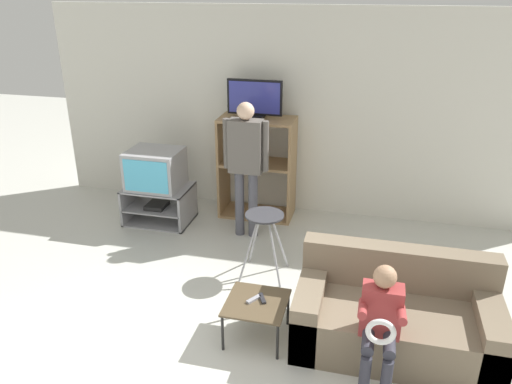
# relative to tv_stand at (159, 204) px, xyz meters

# --- Properties ---
(wall_back) EXTENTS (6.40, 0.06, 2.60)m
(wall_back) POSITION_rel_tv_stand_xyz_m (1.54, 0.81, 1.07)
(wall_back) COLOR silver
(wall_back) RESTS_ON ground_plane
(tv_stand) EXTENTS (0.81, 0.60, 0.47)m
(tv_stand) POSITION_rel_tv_stand_xyz_m (0.00, 0.00, 0.00)
(tv_stand) COLOR #939399
(tv_stand) RESTS_ON ground_plane
(television_main) EXTENTS (0.64, 0.55, 0.48)m
(television_main) POSITION_rel_tv_stand_xyz_m (-0.01, 0.00, 0.48)
(television_main) COLOR #9E9EA3
(television_main) RESTS_ON tv_stand
(media_shelf) EXTENTS (0.94, 0.49, 1.30)m
(media_shelf) POSITION_rel_tv_stand_xyz_m (1.16, 0.49, 0.43)
(media_shelf) COLOR #9E7A51
(media_shelf) RESTS_ON ground_plane
(television_flat) EXTENTS (0.68, 0.20, 0.47)m
(television_flat) POSITION_rel_tv_stand_xyz_m (1.13, 0.49, 1.29)
(television_flat) COLOR black
(television_flat) RESTS_ON media_shelf
(folding_stool) EXTENTS (0.45, 0.43, 0.70)m
(folding_stool) POSITION_rel_tv_stand_xyz_m (1.58, -0.91, 0.35)
(folding_stool) COLOR #99999E
(folding_stool) RESTS_ON ground_plane
(snack_table) EXTENTS (0.51, 0.51, 0.36)m
(snack_table) POSITION_rel_tv_stand_xyz_m (1.75, -1.91, 0.09)
(snack_table) COLOR brown
(snack_table) RESTS_ON ground_plane
(remote_control_black) EXTENTS (0.10, 0.14, 0.02)m
(remote_control_black) POSITION_rel_tv_stand_xyz_m (1.79, -1.86, 0.14)
(remote_control_black) COLOR #232328
(remote_control_black) RESTS_ON snack_table
(remote_control_white) EXTENTS (0.11, 0.14, 0.02)m
(remote_control_white) POSITION_rel_tv_stand_xyz_m (1.72, -1.89, 0.14)
(remote_control_white) COLOR gray
(remote_control_white) RESTS_ON snack_table
(couch) EXTENTS (1.63, 0.84, 0.79)m
(couch) POSITION_rel_tv_stand_xyz_m (2.89, -1.73, 0.04)
(couch) COLOR #756651
(couch) RESTS_ON ground_plane
(person_standing_adult) EXTENTS (0.53, 0.20, 1.63)m
(person_standing_adult) POSITION_rel_tv_stand_xyz_m (1.18, -0.10, 0.76)
(person_standing_adult) COLOR #4C4C56
(person_standing_adult) RESTS_ON ground_plane
(person_seated_child) EXTENTS (0.33, 0.43, 0.98)m
(person_seated_child) POSITION_rel_tv_stand_xyz_m (2.75, -2.21, 0.35)
(person_seated_child) COLOR #2D2D38
(person_seated_child) RESTS_ON ground_plane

